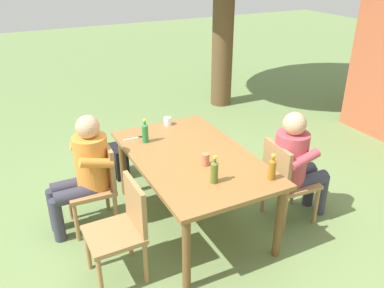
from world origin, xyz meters
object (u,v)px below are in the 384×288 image
(chair_near_left, at_px, (98,181))
(backpack_by_near_side, at_px, (118,162))
(person_in_white_shirt, at_px, (296,161))
(bottle_amber, at_px, (272,168))
(bottle_green, at_px, (145,132))
(dining_table, at_px, (192,163))
(chair_far_right, at_px, (285,178))
(person_in_plaid_shirt, at_px, (84,168))
(cup_terracotta, at_px, (205,159))
(cup_white, at_px, (168,121))
(chair_near_right, at_px, (123,226))
(table_knife, at_px, (136,138))
(bottle_olive, at_px, (214,171))

(chair_near_left, height_order, backpack_by_near_side, chair_near_left)
(person_in_white_shirt, bearing_deg, bottle_amber, -61.23)
(bottle_amber, distance_m, bottle_green, 1.35)
(chair_near_left, distance_m, person_in_white_shirt, 1.95)
(dining_table, height_order, person_in_white_shirt, person_in_white_shirt)
(chair_far_right, bearing_deg, backpack_by_near_side, -143.16)
(person_in_plaid_shirt, bearing_deg, cup_terracotta, 57.29)
(chair_near_left, bearing_deg, person_in_plaid_shirt, -91.85)
(bottle_amber, bearing_deg, backpack_by_near_side, -157.55)
(cup_white, bearing_deg, cup_terracotta, -3.80)
(chair_near_right, height_order, table_knife, chair_near_right)
(chair_far_right, xyz_separation_m, bottle_amber, (0.30, -0.42, 0.37))
(person_in_white_shirt, bearing_deg, cup_terracotta, -100.60)
(dining_table, relative_size, cup_white, 20.14)
(chair_near_left, relative_size, backpack_by_near_side, 2.27)
(chair_far_right, height_order, table_knife, chair_far_right)
(person_in_white_shirt, xyz_separation_m, bottle_green, (-0.87, -1.23, 0.21))
(chair_far_right, bearing_deg, person_in_white_shirt, 87.57)
(cup_terracotta, height_order, table_knife, cup_terracotta)
(bottle_green, bearing_deg, person_in_white_shirt, 54.68)
(dining_table, height_order, cup_terracotta, cup_terracotta)
(chair_near_right, height_order, backpack_by_near_side, chair_near_right)
(chair_near_right, distance_m, cup_white, 1.52)
(dining_table, bearing_deg, bottle_olive, -5.88)
(person_in_plaid_shirt, height_order, cup_terracotta, person_in_plaid_shirt)
(person_in_white_shirt, height_order, cup_terracotta, person_in_white_shirt)
(cup_terracotta, relative_size, backpack_by_near_side, 0.30)
(bottle_green, bearing_deg, cup_white, 128.83)
(dining_table, bearing_deg, backpack_by_near_side, -162.63)
(bottle_green, bearing_deg, backpack_by_near_side, -172.60)
(chair_near_right, distance_m, bottle_green, 1.09)
(chair_near_right, xyz_separation_m, person_in_plaid_shirt, (-0.79, -0.11, 0.17))
(chair_far_right, bearing_deg, dining_table, -115.16)
(bottle_olive, distance_m, backpack_by_near_side, 1.91)
(chair_far_right, xyz_separation_m, table_knife, (-0.99, -1.17, 0.27))
(chair_near_left, bearing_deg, bottle_amber, 48.95)
(chair_near_left, distance_m, bottle_amber, 1.69)
(bottle_amber, bearing_deg, person_in_plaid_shirt, -128.76)
(bottle_olive, bearing_deg, dining_table, 174.12)
(bottle_green, distance_m, backpack_by_near_side, 1.03)
(bottle_green, xyz_separation_m, table_knife, (-0.13, -0.05, -0.10))
(cup_white, relative_size, table_knife, 0.36)
(chair_near_left, distance_m, backpack_by_near_side, 1.00)
(person_in_plaid_shirt, height_order, bottle_olive, person_in_plaid_shirt)
(bottle_olive, bearing_deg, chair_far_right, 98.12)
(chair_near_left, relative_size, cup_white, 9.97)
(dining_table, relative_size, chair_far_right, 2.02)
(chair_near_left, xyz_separation_m, bottle_green, (-0.08, 0.54, 0.38))
(chair_near_right, bearing_deg, bottle_amber, 76.67)
(chair_near_left, relative_size, table_knife, 3.61)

